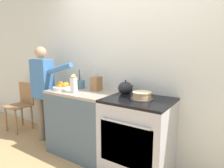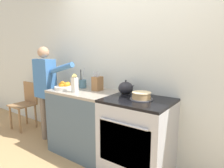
# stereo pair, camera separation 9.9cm
# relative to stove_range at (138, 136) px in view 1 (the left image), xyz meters

# --- Properties ---
(wall_back) EXTENTS (8.00, 0.04, 2.60)m
(wall_back) POSITION_rel_stove_range_xyz_m (-0.24, 0.35, 0.84)
(wall_back) COLOR silver
(wall_back) RESTS_ON ground_plane
(counter_cabinet) EXTENTS (0.95, 0.64, 0.93)m
(counter_cabinet) POSITION_rel_stove_range_xyz_m (-0.87, 0.00, -0.00)
(counter_cabinet) COLOR #4C6070
(counter_cabinet) RESTS_ON ground_plane
(stove_range) EXTENTS (0.79, 0.68, 0.93)m
(stove_range) POSITION_rel_stove_range_xyz_m (0.00, 0.00, 0.00)
(stove_range) COLOR #B7BABF
(stove_range) RESTS_ON ground_plane
(layer_cake) EXTENTS (0.27, 0.27, 0.09)m
(layer_cake) POSITION_rel_stove_range_xyz_m (0.03, 0.02, 0.50)
(layer_cake) COLOR #4C4C51
(layer_cake) RESTS_ON stove_range
(tea_kettle) EXTENTS (0.24, 0.19, 0.19)m
(tea_kettle) POSITION_rel_stove_range_xyz_m (-0.26, 0.14, 0.55)
(tea_kettle) COLOR #232328
(tea_kettle) RESTS_ON stove_range
(knife_block) EXTENTS (0.11, 0.14, 0.29)m
(knife_block) POSITION_rel_stove_range_xyz_m (-0.71, 0.11, 0.57)
(knife_block) COLOR olive
(knife_block) RESTS_ON counter_cabinet
(utensil_crock) EXTENTS (0.11, 0.11, 0.30)m
(utensil_crock) POSITION_rel_stove_range_xyz_m (-1.01, 0.12, 0.53)
(utensil_crock) COLOR #477084
(utensil_crock) RESTS_ON counter_cabinet
(fruit_bowl) EXTENTS (0.26, 0.26, 0.11)m
(fruit_bowl) POSITION_rel_stove_range_xyz_m (-1.17, -0.11, 0.50)
(fruit_bowl) COLOR silver
(fruit_bowl) RESTS_ON counter_cabinet
(milk_carton) EXTENTS (0.07, 0.07, 0.26)m
(milk_carton) POSITION_rel_stove_range_xyz_m (-0.89, -0.16, 0.59)
(milk_carton) COLOR white
(milk_carton) RESTS_ON counter_cabinet
(person_baker) EXTENTS (0.90, 0.20, 1.55)m
(person_baker) POSITION_rel_stove_range_xyz_m (-1.63, -0.09, 0.45)
(person_baker) COLOR #7A6B5B
(person_baker) RESTS_ON ground_plane
(dining_chair) EXTENTS (0.40, 0.40, 0.88)m
(dining_chair) POSITION_rel_stove_range_xyz_m (-2.42, 0.03, 0.04)
(dining_chair) COLOR #997047
(dining_chair) RESTS_ON ground_plane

